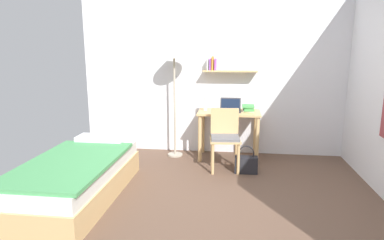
{
  "coord_description": "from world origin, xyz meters",
  "views": [
    {
      "loc": [
        0.28,
        -3.37,
        1.68
      ],
      "look_at": [
        -0.21,
        0.51,
        0.85
      ],
      "focal_mm": 31.19,
      "sensor_mm": 36.0,
      "label": 1
    }
  ],
  "objects_px": {
    "handbag": "(246,164)",
    "standing_lamp": "(174,56)",
    "desk_chair": "(225,136)",
    "book_stack": "(249,108)",
    "bed": "(77,178)",
    "water_bottle": "(205,104)",
    "desk": "(229,121)",
    "laptop": "(230,108)"
  },
  "relations": [
    {
      "from": "book_stack",
      "to": "standing_lamp",
      "type": "bearing_deg",
      "value": -178.15
    },
    {
      "from": "standing_lamp",
      "to": "handbag",
      "type": "relative_size",
      "value": 4.52
    },
    {
      "from": "desk",
      "to": "book_stack",
      "type": "height_order",
      "value": "book_stack"
    },
    {
      "from": "book_stack",
      "to": "handbag",
      "type": "bearing_deg",
      "value": -92.98
    },
    {
      "from": "desk",
      "to": "book_stack",
      "type": "distance_m",
      "value": 0.36
    },
    {
      "from": "water_bottle",
      "to": "handbag",
      "type": "bearing_deg",
      "value": -46.54
    },
    {
      "from": "bed",
      "to": "laptop",
      "type": "relative_size",
      "value": 6.04
    },
    {
      "from": "bed",
      "to": "desk",
      "type": "distance_m",
      "value": 2.4
    },
    {
      "from": "bed",
      "to": "desk_chair",
      "type": "bearing_deg",
      "value": 34.94
    },
    {
      "from": "desk",
      "to": "standing_lamp",
      "type": "height_order",
      "value": "standing_lamp"
    },
    {
      "from": "laptop",
      "to": "bed",
      "type": "bearing_deg",
      "value": -135.78
    },
    {
      "from": "bed",
      "to": "water_bottle",
      "type": "distance_m",
      "value": 2.24
    },
    {
      "from": "bed",
      "to": "laptop",
      "type": "distance_m",
      "value": 2.45
    },
    {
      "from": "bed",
      "to": "handbag",
      "type": "xyz_separation_m",
      "value": [
        1.96,
        1.03,
        -0.11
      ]
    },
    {
      "from": "desk_chair",
      "to": "laptop",
      "type": "bearing_deg",
      "value": 83.25
    },
    {
      "from": "desk",
      "to": "water_bottle",
      "type": "relative_size",
      "value": 4.48
    },
    {
      "from": "book_stack",
      "to": "water_bottle",
      "type": "bearing_deg",
      "value": -178.72
    },
    {
      "from": "water_bottle",
      "to": "bed",
      "type": "bearing_deg",
      "value": -128.01
    },
    {
      "from": "desk_chair",
      "to": "book_stack",
      "type": "xyz_separation_m",
      "value": [
        0.34,
        0.56,
        0.31
      ]
    },
    {
      "from": "handbag",
      "to": "standing_lamp",
      "type": "bearing_deg",
      "value": 150.01
    },
    {
      "from": "bed",
      "to": "standing_lamp",
      "type": "height_order",
      "value": "standing_lamp"
    },
    {
      "from": "standing_lamp",
      "to": "bed",
      "type": "bearing_deg",
      "value": -116.74
    },
    {
      "from": "bed",
      "to": "standing_lamp",
      "type": "relative_size",
      "value": 1.09
    },
    {
      "from": "desk_chair",
      "to": "water_bottle",
      "type": "distance_m",
      "value": 0.73
    },
    {
      "from": "desk_chair",
      "to": "laptop",
      "type": "distance_m",
      "value": 0.6
    },
    {
      "from": "standing_lamp",
      "to": "water_bottle",
      "type": "xyz_separation_m",
      "value": [
        0.48,
        0.02,
        -0.73
      ]
    },
    {
      "from": "desk",
      "to": "laptop",
      "type": "bearing_deg",
      "value": 2.37
    },
    {
      "from": "water_bottle",
      "to": "desk_chair",
      "type": "bearing_deg",
      "value": -58.96
    },
    {
      "from": "bed",
      "to": "desk",
      "type": "relative_size",
      "value": 2.04
    },
    {
      "from": "handbag",
      "to": "desk_chair",
      "type": "bearing_deg",
      "value": 158.14
    },
    {
      "from": "book_stack",
      "to": "desk_chair",
      "type": "bearing_deg",
      "value": -121.23
    },
    {
      "from": "desk_chair",
      "to": "handbag",
      "type": "xyz_separation_m",
      "value": [
        0.3,
        -0.12,
        -0.36
      ]
    },
    {
      "from": "standing_lamp",
      "to": "laptop",
      "type": "distance_m",
      "value": 1.17
    },
    {
      "from": "desk",
      "to": "desk_chair",
      "type": "bearing_deg",
      "value": -94.72
    },
    {
      "from": "desk",
      "to": "water_bottle",
      "type": "xyz_separation_m",
      "value": [
        -0.37,
        0.03,
        0.25
      ]
    },
    {
      "from": "desk_chair",
      "to": "standing_lamp",
      "type": "relative_size",
      "value": 0.49
    },
    {
      "from": "book_stack",
      "to": "handbag",
      "type": "relative_size",
      "value": 0.65
    },
    {
      "from": "bed",
      "to": "water_bottle",
      "type": "height_order",
      "value": "water_bottle"
    },
    {
      "from": "desk_chair",
      "to": "bed",
      "type": "bearing_deg",
      "value": -145.06
    },
    {
      "from": "water_bottle",
      "to": "handbag",
      "type": "xyz_separation_m",
      "value": [
        0.63,
        -0.66,
        -0.72
      ]
    },
    {
      "from": "desk",
      "to": "book_stack",
      "type": "bearing_deg",
      "value": 8.73
    },
    {
      "from": "laptop",
      "to": "water_bottle",
      "type": "xyz_separation_m",
      "value": [
        -0.39,
        0.03,
        0.05
      ]
    }
  ]
}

